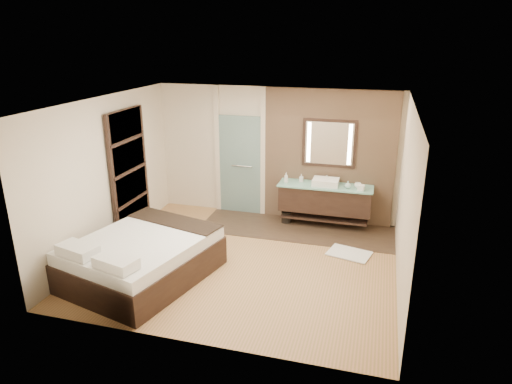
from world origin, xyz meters
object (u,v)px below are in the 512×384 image
(vanity, at_px, (325,199))
(bed, at_px, (142,258))
(mirror_unit, at_px, (329,143))
(waste_bin, at_px, (286,217))

(vanity, bearing_deg, bed, -131.01)
(vanity, relative_size, mirror_unit, 1.75)
(bed, xyz_separation_m, waste_bin, (1.73, 2.80, -0.22))
(mirror_unit, distance_m, waste_bin, 1.73)
(vanity, height_order, bed, vanity)
(waste_bin, bearing_deg, vanity, 5.10)
(vanity, distance_m, waste_bin, 0.89)
(waste_bin, bearing_deg, bed, -121.74)
(bed, bearing_deg, vanity, 63.40)
(mirror_unit, xyz_separation_m, waste_bin, (-0.76, -0.31, -1.53))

